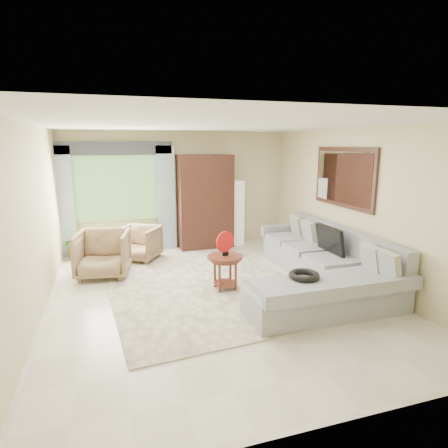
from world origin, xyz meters
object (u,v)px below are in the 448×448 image
object	(u,v)px
coffee_table	(225,272)
armchair_right	(139,243)
sectional_sofa	(321,270)
armoire	(205,202)
tv_screen	(330,240)
potted_plant	(75,246)
floor_lamp	(238,213)
armchair_left	(103,254)

from	to	relation	value
coffee_table	armchair_right	distance (m)	2.38
sectional_sofa	armoire	xyz separation A→B (m)	(-1.23, 2.90, 0.77)
sectional_sofa	tv_screen	bearing A→B (deg)	38.01
potted_plant	floor_lamp	bearing A→B (deg)	1.57
armchair_left	sectional_sofa	bearing A→B (deg)	-13.96
armchair_right	sectional_sofa	bearing A→B (deg)	-9.03
armchair_left	armchair_right	xyz separation A→B (m)	(0.69, 0.80, -0.06)
armchair_left	armoire	bearing A→B (deg)	41.14
tv_screen	floor_lamp	xyz separation A→B (m)	(-0.70, 2.75, 0.03)
coffee_table	armchair_left	distance (m)	2.27
armchair_left	potted_plant	xyz separation A→B (m)	(-0.55, 1.27, -0.15)
armchair_right	armoire	xyz separation A→B (m)	(1.54, 0.51, 0.70)
tv_screen	armchair_left	bearing A→B (deg)	159.70
armchair_left	potted_plant	distance (m)	1.40
sectional_sofa	armchair_left	distance (m)	3.81
coffee_table	floor_lamp	bearing A→B (deg)	66.50
sectional_sofa	armchair_left	bearing A→B (deg)	155.36
sectional_sofa	armchair_right	bearing A→B (deg)	139.30
tv_screen	armchair_right	distance (m)	3.75
tv_screen	armchair_left	size ratio (longest dim) A/B	0.82
floor_lamp	armchair_left	bearing A→B (deg)	-155.65
armchair_left	armoire	size ratio (longest dim) A/B	0.43
tv_screen	potted_plant	size ratio (longest dim) A/B	1.40
sectional_sofa	armchair_right	xyz separation A→B (m)	(-2.77, 2.38, 0.06)
armchair_right	potted_plant	size ratio (longest dim) A/B	1.45
sectional_sofa	armchair_right	distance (m)	3.65
tv_screen	armchair_right	bearing A→B (deg)	144.41
tv_screen	armoire	bearing A→B (deg)	119.16
armoire	sectional_sofa	bearing A→B (deg)	-66.94
coffee_table	floor_lamp	world-z (taller)	floor_lamp
armchair_left	armchair_right	size ratio (longest dim) A/B	1.18
sectional_sofa	armchair_right	size ratio (longest dim) A/B	4.53
tv_screen	armchair_left	xyz separation A→B (m)	(-3.73, 1.38, -0.31)
potted_plant	floor_lamp	xyz separation A→B (m)	(3.58, 0.10, 0.49)
tv_screen	potted_plant	xyz separation A→B (m)	(-4.28, 2.65, -0.46)
armoire	armchair_right	bearing A→B (deg)	-161.48
armchair_right	tv_screen	bearing A→B (deg)	-3.93
armchair_left	floor_lamp	size ratio (longest dim) A/B	0.60
tv_screen	armchair_left	world-z (taller)	tv_screen
coffee_table	armchair_right	size ratio (longest dim) A/B	0.75
potted_plant	armoire	world-z (taller)	armoire
potted_plant	armoire	size ratio (longest dim) A/B	0.25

